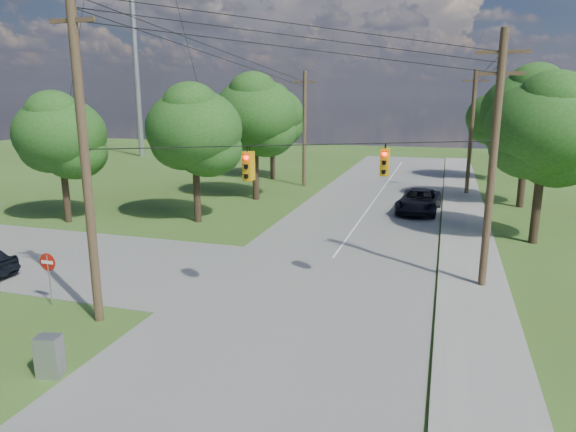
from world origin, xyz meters
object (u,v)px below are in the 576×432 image
(pole_sw, at_px, (84,149))
(car_main_north, at_px, (419,201))
(pole_ne, at_px, (493,159))
(do_not_enter_sign, at_px, (48,267))
(control_cabinet, at_px, (49,356))
(pole_north_e, at_px, (471,132))
(pole_north_w, at_px, (304,128))

(pole_sw, xyz_separation_m, car_main_north, (10.10, 21.53, -5.40))
(car_main_north, bearing_deg, pole_ne, -72.16)
(do_not_enter_sign, bearing_deg, pole_ne, 23.39)
(pole_ne, relative_size, car_main_north, 1.84)
(pole_sw, relative_size, pole_ne, 1.14)
(pole_sw, distance_m, car_main_north, 24.39)
(car_main_north, height_order, control_cabinet, car_main_north)
(car_main_north, bearing_deg, pole_sw, -111.00)
(pole_ne, height_order, car_main_north, pole_ne)
(control_cabinet, bearing_deg, pole_north_e, 57.60)
(control_cabinet, relative_size, do_not_enter_sign, 0.59)
(pole_north_e, bearing_deg, control_cabinet, -110.45)
(pole_sw, height_order, pole_ne, pole_sw)
(pole_north_e, xyz_separation_m, pole_north_w, (-13.90, 0.00, 0.00))
(pole_sw, xyz_separation_m, do_not_enter_sign, (-2.61, 0.60, -4.67))
(pole_north_e, distance_m, do_not_enter_sign, 33.37)
(pole_ne, height_order, pole_north_e, pole_ne)
(pole_ne, xyz_separation_m, pole_north_e, (-0.00, 22.00, -0.34))
(pole_north_e, distance_m, car_main_north, 9.76)
(pole_north_w, distance_m, control_cabinet, 33.60)
(pole_north_w, relative_size, control_cabinet, 8.00)
(car_main_north, height_order, do_not_enter_sign, do_not_enter_sign)
(car_main_north, relative_size, do_not_enter_sign, 2.70)
(pole_north_w, bearing_deg, pole_north_e, 0.00)
(pole_sw, distance_m, pole_north_w, 29.62)
(do_not_enter_sign, bearing_deg, pole_north_w, 85.54)
(pole_ne, relative_size, pole_north_e, 1.05)
(pole_sw, distance_m, control_cabinet, 6.78)
(car_main_north, bearing_deg, do_not_enter_sign, -117.13)
(pole_sw, height_order, pole_north_w, pole_sw)
(pole_sw, xyz_separation_m, pole_north_w, (-0.40, 29.60, -1.10))
(pole_north_w, relative_size, do_not_enter_sign, 4.72)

